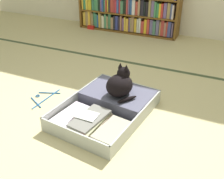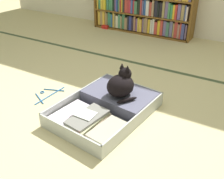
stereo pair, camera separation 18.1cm
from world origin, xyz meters
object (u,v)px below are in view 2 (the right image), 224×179
Objects in this scene: black_cat at (122,85)px; clothes_hanger at (47,94)px; bookshelf at (143,6)px; open_suitcase at (109,107)px; small_red_pouch at (105,27)px.

black_cat reaches higher than clothes_hanger.
black_cat is 0.79× the size of clothes_hanger.
black_cat is at bearing 13.47° from clothes_hanger.
bookshelf is at bearing 109.58° from black_cat.
black_cat is at bearing 66.68° from open_suitcase.
open_suitcase is at bearing -58.30° from small_red_pouch.
bookshelf is 5.10× the size of black_cat.
open_suitcase reaches higher than small_red_pouch.
clothes_hanger is 2.06m from small_red_pouch.
bookshelf is 2.14m from clothes_hanger.
small_red_pouch is (-1.25, 1.82, -0.19)m from black_cat.
clothes_hanger is (-0.69, -0.16, -0.21)m from black_cat.
open_suitcase is 3.10× the size of black_cat.
clothes_hanger is at bearing -175.75° from open_suitcase.
open_suitcase is (0.64, -2.06, -0.34)m from bookshelf.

